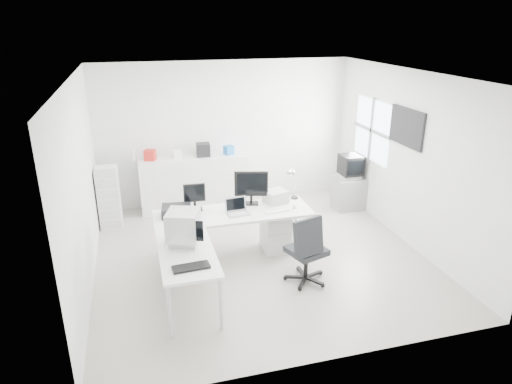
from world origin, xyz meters
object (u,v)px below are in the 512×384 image
object	(u,v)px
tv_cabinet	(349,193)
filing_cabinet	(109,197)
drawer_pedestal	(276,232)
crt_tv	(351,167)
side_desk	(188,278)
inkjet_printer	(176,211)
crt_monitor	(183,227)
lcd_monitor_small	(195,197)
office_chair	(307,247)
laptop	(238,208)
lcd_monitor_large	(251,188)
sideboard	(194,182)
main_desk	(234,234)
laser_printer	(276,196)

from	to	relation	value
tv_cabinet	filing_cabinet	bearing A→B (deg)	175.12
drawer_pedestal	crt_tv	xyz separation A→B (m)	(1.91, 1.26, 0.55)
side_desk	inkjet_printer	distance (m)	1.28
inkjet_printer	crt_monitor	xyz separation A→B (m)	(0.00, -0.95, 0.17)
lcd_monitor_small	office_chair	xyz separation A→B (m)	(1.37, -1.24, -0.42)
laptop	side_desk	bearing A→B (deg)	-137.80
lcd_monitor_small	office_chair	distance (m)	1.90
filing_cabinet	side_desk	bearing A→B (deg)	-69.61
lcd_monitor_large	sideboard	world-z (taller)	lcd_monitor_large
main_desk	laptop	xyz separation A→B (m)	(0.05, -0.10, 0.48)
inkjet_printer	side_desk	bearing A→B (deg)	-82.57
side_desk	filing_cabinet	size ratio (longest dim) A/B	1.28
lcd_monitor_small	laser_printer	xyz separation A→B (m)	(1.30, -0.03, -0.11)
inkjet_printer	office_chair	bearing A→B (deg)	-25.63
main_desk	tv_cabinet	bearing A→B (deg)	26.69
drawer_pedestal	crt_monitor	xyz separation A→B (m)	(-1.55, -0.90, 0.69)
laser_printer	crt_tv	xyz separation A→B (m)	(1.86, 1.09, 0.00)
side_desk	sideboard	size ratio (longest dim) A/B	0.67
laser_printer	office_chair	world-z (taller)	office_chair
lcd_monitor_large	crt_monitor	distance (m)	1.63
laser_printer	inkjet_printer	bearing A→B (deg)	167.88
tv_cabinet	office_chair	bearing A→B (deg)	-127.82
laptop	laser_printer	xyz separation A→B (m)	(0.70, 0.32, -0.01)
crt_tv	lcd_monitor_large	bearing A→B (deg)	-154.83
lcd_monitor_large	laptop	bearing A→B (deg)	-115.70
laptop	office_chair	distance (m)	1.22
laptop	filing_cabinet	xyz separation A→B (m)	(-1.94, 1.80, -0.31)
side_desk	main_desk	bearing A→B (deg)	52.31
main_desk	sideboard	world-z (taller)	sideboard
lcd_monitor_large	sideboard	size ratio (longest dim) A/B	0.27
crt_tv	laser_printer	bearing A→B (deg)	-149.58
tv_cabinet	filing_cabinet	world-z (taller)	filing_cabinet
lcd_monitor_small	tv_cabinet	world-z (taller)	lcd_monitor_small
drawer_pedestal	sideboard	world-z (taller)	sideboard
main_desk	side_desk	bearing A→B (deg)	-127.69
crt_monitor	laser_printer	bearing A→B (deg)	52.91
side_desk	filing_cabinet	distance (m)	2.99
tv_cabinet	inkjet_printer	bearing A→B (deg)	-160.69
laptop	crt_monitor	xyz separation A→B (m)	(-0.90, -0.75, 0.14)
side_desk	laptop	bearing A→B (deg)	48.01
laser_printer	filing_cabinet	xyz separation A→B (m)	(-2.64, 1.48, -0.30)
main_desk	crt_tv	xyz separation A→B (m)	(2.61, 1.31, 0.48)
crt_monitor	crt_tv	distance (m)	4.08
inkjet_printer	crt_tv	xyz separation A→B (m)	(3.46, 1.21, 0.02)
drawer_pedestal	laser_printer	world-z (taller)	laser_printer
lcd_monitor_large	sideboard	bearing A→B (deg)	123.88
filing_cabinet	sideboard	bearing A→B (deg)	16.07
tv_cabinet	laser_printer	bearing A→B (deg)	-149.58
main_desk	drawer_pedestal	size ratio (longest dim) A/B	4.00
lcd_monitor_large	laptop	distance (m)	0.49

